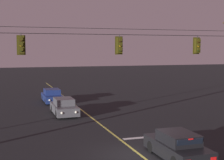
{
  "coord_description": "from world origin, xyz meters",
  "views": [
    {
      "loc": [
        -6.72,
        -15.76,
        5.51
      ],
      "look_at": [
        0.0,
        4.89,
        3.52
      ],
      "focal_mm": 54.0,
      "sensor_mm": 36.0,
      "label": 1
    }
  ],
  "objects_px": {
    "traffic_light_left_inner": "(120,45)",
    "traffic_light_centre": "(197,46)",
    "traffic_light_leftmost": "(21,45)",
    "car_oncoming_trailing": "(52,96)",
    "car_oncoming_lead": "(64,107)",
    "car_waiting_near_lane": "(177,146)"
  },
  "relations": [
    {
      "from": "car_oncoming_lead",
      "to": "car_waiting_near_lane",
      "type": "bearing_deg",
      "value": -75.63
    },
    {
      "from": "traffic_light_left_inner",
      "to": "car_waiting_near_lane",
      "type": "relative_size",
      "value": 0.28
    },
    {
      "from": "traffic_light_left_inner",
      "to": "car_oncoming_trailing",
      "type": "bearing_deg",
      "value": 97.72
    },
    {
      "from": "traffic_light_leftmost",
      "to": "car_oncoming_lead",
      "type": "relative_size",
      "value": 0.28
    },
    {
      "from": "traffic_light_leftmost",
      "to": "traffic_light_left_inner",
      "type": "distance_m",
      "value": 5.86
    },
    {
      "from": "traffic_light_left_inner",
      "to": "traffic_light_centre",
      "type": "relative_size",
      "value": 1.0
    },
    {
      "from": "car_waiting_near_lane",
      "to": "car_oncoming_lead",
      "type": "distance_m",
      "value": 13.68
    },
    {
      "from": "traffic_light_left_inner",
      "to": "car_waiting_near_lane",
      "type": "distance_m",
      "value": 7.23
    },
    {
      "from": "traffic_light_centre",
      "to": "car_oncoming_lead",
      "type": "relative_size",
      "value": 0.28
    },
    {
      "from": "traffic_light_leftmost",
      "to": "car_oncoming_trailing",
      "type": "xyz_separation_m",
      "value": [
        3.79,
        15.27,
        -5.1
      ]
    },
    {
      "from": "traffic_light_left_inner",
      "to": "car_oncoming_lead",
      "type": "xyz_separation_m",
      "value": [
        -2.04,
        8.31,
        -5.1
      ]
    },
    {
      "from": "traffic_light_centre",
      "to": "car_oncoming_trailing",
      "type": "relative_size",
      "value": 0.28
    },
    {
      "from": "traffic_light_left_inner",
      "to": "car_oncoming_lead",
      "type": "bearing_deg",
      "value": 103.82
    },
    {
      "from": "traffic_light_leftmost",
      "to": "car_waiting_near_lane",
      "type": "bearing_deg",
      "value": -34.43
    },
    {
      "from": "traffic_light_leftmost",
      "to": "traffic_light_left_inner",
      "type": "bearing_deg",
      "value": 0.0
    },
    {
      "from": "traffic_light_leftmost",
      "to": "traffic_light_centre",
      "type": "xyz_separation_m",
      "value": [
        11.36,
        0.0,
        0.0
      ]
    },
    {
      "from": "traffic_light_centre",
      "to": "car_oncoming_lead",
      "type": "distance_m",
      "value": 12.33
    },
    {
      "from": "traffic_light_left_inner",
      "to": "car_waiting_near_lane",
      "type": "height_order",
      "value": "traffic_light_left_inner"
    },
    {
      "from": "car_oncoming_lead",
      "to": "car_oncoming_trailing",
      "type": "bearing_deg",
      "value": 90.23
    },
    {
      "from": "car_oncoming_lead",
      "to": "car_oncoming_trailing",
      "type": "relative_size",
      "value": 1.0
    },
    {
      "from": "traffic_light_leftmost",
      "to": "traffic_light_left_inner",
      "type": "height_order",
      "value": "same"
    },
    {
      "from": "traffic_light_centre",
      "to": "car_oncoming_lead",
      "type": "bearing_deg",
      "value": 132.22
    }
  ]
}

